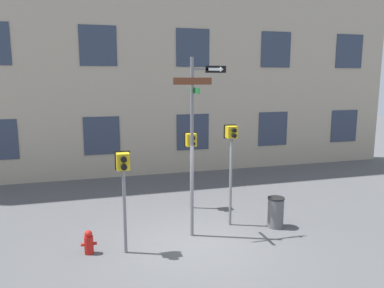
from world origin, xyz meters
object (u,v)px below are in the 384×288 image
at_px(pedestrian_signal_left, 123,175).
at_px(pedestrian_signal_across, 191,149).
at_px(trash_bin, 276,212).
at_px(pedestrian_signal_right, 231,150).
at_px(street_sign_pole, 195,133).
at_px(fire_hydrant, 89,242).

relative_size(pedestrian_signal_left, pedestrian_signal_across, 1.01).
relative_size(pedestrian_signal_across, trash_bin, 2.85).
relative_size(pedestrian_signal_right, trash_bin, 3.34).
height_order(street_sign_pole, pedestrian_signal_left, street_sign_pole).
bearing_deg(pedestrian_signal_right, pedestrian_signal_across, 112.26).
relative_size(pedestrian_signal_left, fire_hydrant, 4.25).
bearing_deg(fire_hydrant, pedestrian_signal_left, -13.14).
xyz_separation_m(pedestrian_signal_left, trash_bin, (4.33, 0.46, -1.54)).
bearing_deg(pedestrian_signal_left, street_sign_pole, 15.62).
distance_m(pedestrian_signal_left, pedestrian_signal_right, 3.28).
relative_size(pedestrian_signal_left, trash_bin, 2.87).
distance_m(street_sign_pole, pedestrian_signal_right, 1.40).
bearing_deg(fire_hydrant, pedestrian_signal_across, 36.88).
distance_m(pedestrian_signal_across, fire_hydrant, 4.46).
xyz_separation_m(street_sign_pole, pedestrian_signal_across, (0.51, 2.14, -0.84)).
distance_m(pedestrian_signal_left, fire_hydrant, 1.92).
distance_m(pedestrian_signal_right, pedestrian_signal_across, 1.87).
height_order(pedestrian_signal_left, trash_bin, pedestrian_signal_left).
bearing_deg(fire_hydrant, trash_bin, 2.82).
bearing_deg(pedestrian_signal_across, street_sign_pole, -103.29).
distance_m(pedestrian_signal_right, trash_bin, 2.23).
xyz_separation_m(pedestrian_signal_left, pedestrian_signal_right, (3.13, 0.96, 0.27)).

